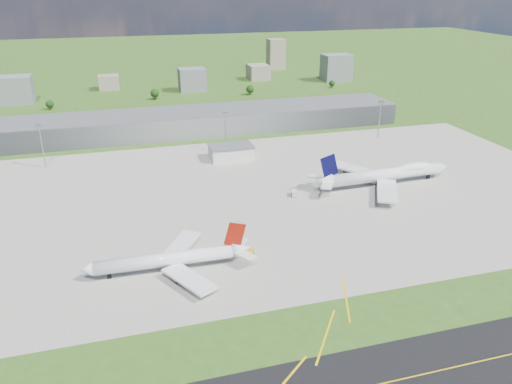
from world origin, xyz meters
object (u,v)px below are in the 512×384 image
object	(u,v)px
airliner_blue_quad	(387,174)
tug_yellow	(249,253)
airliner_red_twin	(171,260)
van_white_far	(375,181)
van_white_near	(294,193)

from	to	relation	value
airliner_blue_quad	tug_yellow	size ratio (longest dim) A/B	17.90
airliner_red_twin	van_white_far	world-z (taller)	airliner_red_twin
airliner_red_twin	van_white_near	distance (m)	88.64
van_white_near	van_white_far	xyz separation A→B (m)	(48.34, 3.47, -0.17)
van_white_near	van_white_far	distance (m)	48.47
airliner_blue_quad	van_white_near	distance (m)	53.79
airliner_blue_quad	tug_yellow	world-z (taller)	airliner_blue_quad
airliner_red_twin	tug_yellow	size ratio (longest dim) A/B	14.26
van_white_near	airliner_red_twin	bearing A→B (deg)	145.98
airliner_red_twin	airliner_blue_quad	world-z (taller)	airliner_blue_quad
airliner_red_twin	tug_yellow	distance (m)	32.18
van_white_near	tug_yellow	bearing A→B (deg)	161.66
airliner_red_twin	tug_yellow	xyz separation A→B (m)	(31.84, 2.85, -3.70)
tug_yellow	van_white_far	bearing A→B (deg)	-8.48
tug_yellow	van_white_near	bearing A→B (deg)	12.62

